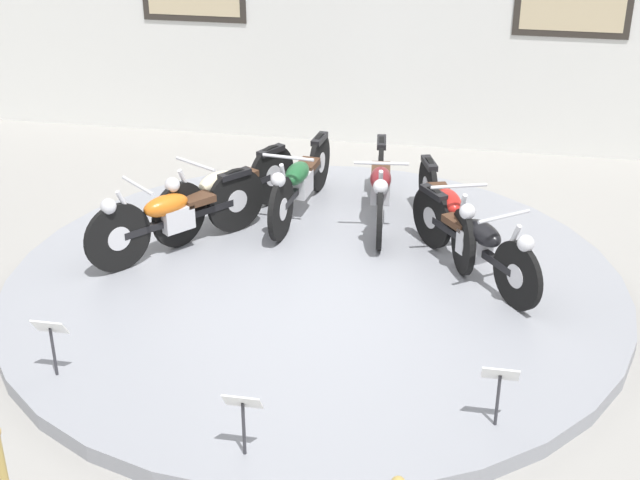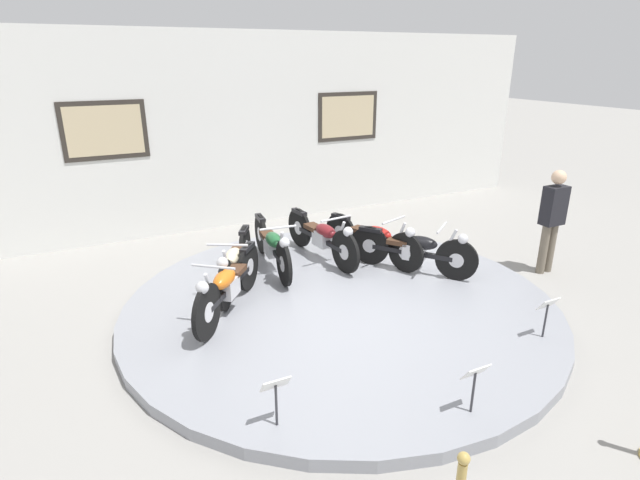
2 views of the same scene
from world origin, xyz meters
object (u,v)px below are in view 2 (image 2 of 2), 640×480
info_placard_front_left (276,391)px  info_placard_front_centre (475,378)px  info_placard_front_right (547,309)px  visitor_standing (552,216)px  motorcycle_cream (235,262)px  motorcycle_red (373,238)px  motorcycle_green (272,245)px  motorcycle_maroon (322,236)px  motorcycle_orange (228,284)px  motorcycle_black (415,249)px

info_placard_front_left → info_placard_front_centre: size_ratio=1.00×
info_placard_front_left → info_placard_front_right: size_ratio=1.00×
visitor_standing → info_placard_front_centre: bearing=-148.2°
motorcycle_cream → info_placard_front_right: 4.05m
motorcycle_red → info_placard_front_left: size_ratio=3.70×
info_placard_front_right → motorcycle_red: bearing=100.7°
motorcycle_green → motorcycle_red: motorcycle_green is taller
motorcycle_maroon → info_placard_front_centre: motorcycle_maroon is taller
motorcycle_cream → motorcycle_green: motorcycle_cream is taller
motorcycle_maroon → motorcycle_red: size_ratio=1.06×
motorcycle_cream → info_placard_front_right: size_ratio=3.50×
motorcycle_orange → visitor_standing: size_ratio=0.97×
motorcycle_cream → motorcycle_red: 2.28m
motorcycle_red → motorcycle_cream: bearing=179.9°
motorcycle_green → motorcycle_black: size_ratio=1.25×
motorcycle_green → info_placard_front_centre: size_ratio=3.91×
motorcycle_green → motorcycle_black: 2.17m
motorcycle_black → info_placard_front_right: 2.23m
motorcycle_cream → visitor_standing: 4.87m
motorcycle_orange → motorcycle_maroon: bearing=30.0°
motorcycle_green → info_placard_front_centre: (0.43, -3.94, -0.03)m
visitor_standing → motorcycle_orange: bearing=172.3°
motorcycle_cream → motorcycle_red: bearing=-0.1°
motorcycle_red → visitor_standing: visitor_standing is taller
info_placard_front_left → motorcycle_cream: bearing=79.5°
motorcycle_green → motorcycle_cream: bearing=-150.3°
motorcycle_orange → motorcycle_red: bearing=14.5°
motorcycle_orange → info_placard_front_right: bearing=-35.4°
motorcycle_red → info_placard_front_left: motorcycle_red is taller
info_placard_front_right → info_placard_front_left: bearing=180.0°
info_placard_front_centre → visitor_standing: (3.52, 2.19, 0.43)m
motorcycle_green → info_placard_front_left: motorcycle_green is taller
info_placard_front_centre → motorcycle_black: bearing=63.1°
motorcycle_black → visitor_standing: 2.22m
motorcycle_orange → motorcycle_cream: 0.74m
motorcycle_maroon → info_placard_front_right: (1.25, -3.30, -0.03)m
motorcycle_maroon → motorcycle_red: 0.82m
info_placard_front_left → visitor_standing: 5.44m
motorcycle_black → info_placard_front_centre: 3.20m
motorcycle_green → visitor_standing: 4.34m
motorcycle_green → motorcycle_black: bearing=-30.0°
motorcycle_orange → visitor_standing: bearing=-7.7°
visitor_standing → info_placard_front_left: bearing=-163.4°
info_placard_front_centre → visitor_standing: size_ratio=0.31×
info_placard_front_centre → visitor_standing: 4.16m
motorcycle_red → motorcycle_maroon: bearing=149.7°
motorcycle_green → motorcycle_maroon: 0.86m
motorcycle_green → motorcycle_maroon: motorcycle_maroon is taller
motorcycle_red → visitor_standing: size_ratio=1.15×
motorcycle_green → info_placard_front_centre: bearing=-83.8°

